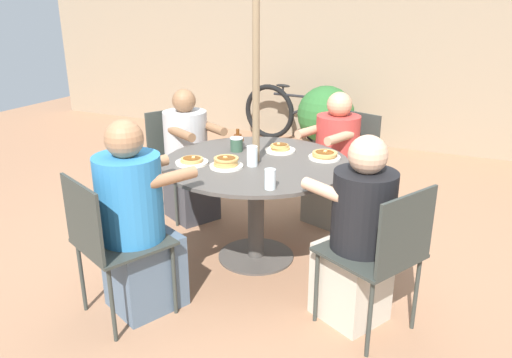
% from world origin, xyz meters
% --- Properties ---
extents(ground_plane, '(12.00, 12.00, 0.00)m').
position_xyz_m(ground_plane, '(0.00, 0.00, 0.00)').
color(ground_plane, '#9E7051').
extents(back_fence, '(10.00, 0.06, 1.91)m').
position_xyz_m(back_fence, '(0.00, 3.37, 0.95)').
color(back_fence, gray).
rests_on(back_fence, ground).
extents(patio_table, '(1.29, 1.29, 0.74)m').
position_xyz_m(patio_table, '(0.00, 0.00, 0.61)').
color(patio_table, '#4C4742').
rests_on(patio_table, ground).
extents(umbrella_pole, '(0.05, 0.05, 2.15)m').
position_xyz_m(umbrella_pole, '(0.00, 0.00, 1.07)').
color(umbrella_pole, '#846B4C').
rests_on(umbrella_pole, ground).
extents(patio_chair_north, '(0.63, 0.63, 0.89)m').
position_xyz_m(patio_chair_north, '(0.99, -0.52, 0.53)').
color(patio_chair_north, '#333833').
rests_on(patio_chair_north, ground).
extents(diner_north, '(0.56, 0.51, 1.13)m').
position_xyz_m(diner_north, '(0.83, -0.44, 0.51)').
color(diner_north, beige).
rests_on(diner_north, ground).
extents(patio_chair_east, '(0.59, 0.59, 0.89)m').
position_xyz_m(patio_chair_east, '(0.37, 1.05, 0.53)').
color(patio_chair_east, '#333833').
rests_on(patio_chair_east, ground).
extents(diner_east, '(0.49, 0.56, 1.10)m').
position_xyz_m(diner_east, '(0.31, 0.88, 0.50)').
color(diner_east, gray).
rests_on(diner_east, ground).
extents(patio_chair_south, '(0.63, 0.63, 0.89)m').
position_xyz_m(patio_chair_south, '(-0.98, 0.52, 0.53)').
color(patio_chair_south, '#333833').
rests_on(patio_chair_south, ground).
extents(diner_south, '(0.60, 0.54, 1.11)m').
position_xyz_m(diner_south, '(-0.83, 0.43, 0.50)').
color(diner_south, '#3D3D42').
rests_on(diner_south, ground).
extents(patio_chair_west, '(0.61, 0.61, 0.89)m').
position_xyz_m(patio_chair_west, '(-0.45, -1.02, 0.53)').
color(patio_chair_west, '#333833').
rests_on(patio_chair_west, ground).
extents(diner_west, '(0.53, 0.59, 1.18)m').
position_xyz_m(diner_west, '(-0.38, -0.86, 0.54)').
color(diner_west, slate).
rests_on(diner_west, ground).
extents(pancake_plate_a, '(0.22, 0.22, 0.06)m').
position_xyz_m(pancake_plate_a, '(0.41, 0.25, 0.76)').
color(pancake_plate_a, silver).
rests_on(pancake_plate_a, patio_table).
extents(pancake_plate_b, '(0.22, 0.22, 0.06)m').
position_xyz_m(pancake_plate_b, '(0.06, 0.28, 0.76)').
color(pancake_plate_b, silver).
rests_on(pancake_plate_b, patio_table).
extents(pancake_plate_c, '(0.22, 0.22, 0.08)m').
position_xyz_m(pancake_plate_c, '(-0.12, -0.20, 0.77)').
color(pancake_plate_c, silver).
rests_on(pancake_plate_c, patio_table).
extents(pancake_plate_d, '(0.22, 0.22, 0.05)m').
position_xyz_m(pancake_plate_d, '(-0.37, -0.23, 0.76)').
color(pancake_plate_d, silver).
rests_on(pancake_plate_d, patio_table).
extents(syrup_bottle, '(0.08, 0.06, 0.14)m').
position_xyz_m(syrup_bottle, '(-0.26, 0.25, 0.80)').
color(syrup_bottle, '#602D0F').
rests_on(syrup_bottle, patio_table).
extents(coffee_cup, '(0.09, 0.09, 0.10)m').
position_xyz_m(coffee_cup, '(-0.23, 0.16, 0.79)').
color(coffee_cup, '#33513D').
rests_on(coffee_cup, patio_table).
extents(drinking_glass_a, '(0.07, 0.07, 0.12)m').
position_xyz_m(drinking_glass_a, '(0.30, -0.45, 0.80)').
color(drinking_glass_a, silver).
rests_on(drinking_glass_a, patio_table).
extents(drinking_glass_b, '(0.07, 0.07, 0.13)m').
position_xyz_m(drinking_glass_b, '(0.02, -0.10, 0.81)').
color(drinking_glass_b, silver).
rests_on(drinking_glass_b, patio_table).
extents(bicycle, '(1.53, 0.44, 0.75)m').
position_xyz_m(bicycle, '(-0.83, 3.05, 0.37)').
color(bicycle, black).
rests_on(bicycle, ground).
extents(potted_shrub, '(0.68, 0.68, 0.83)m').
position_xyz_m(potted_shrub, '(-0.33, 2.73, 0.47)').
color(potted_shrub, '#3D3D3F').
rests_on(potted_shrub, ground).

